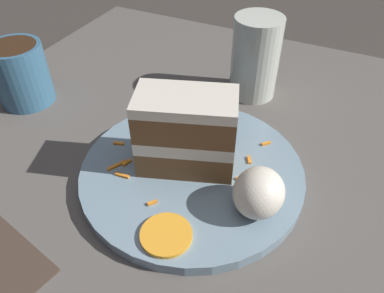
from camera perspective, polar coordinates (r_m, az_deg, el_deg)
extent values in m
plane|color=#38332D|center=(0.49, 0.15, -10.47)|extent=(6.00, 6.00, 0.00)
cube|color=#56514C|center=(0.48, 0.15, -9.45)|extent=(0.98, 0.89, 0.03)
cylinder|color=gray|center=(0.49, 0.00, -3.86)|extent=(0.29, 0.29, 0.02)
cube|color=brown|center=(0.48, -0.87, -0.89)|extent=(0.10, 0.14, 0.04)
cube|color=silver|center=(0.46, -0.91, 1.60)|extent=(0.10, 0.14, 0.02)
cube|color=brown|center=(0.45, -0.94, 4.28)|extent=(0.10, 0.14, 0.04)
cube|color=silver|center=(0.43, -0.98, 6.93)|extent=(0.10, 0.14, 0.01)
ellipsoid|color=silver|center=(0.43, 10.13, -6.93)|extent=(0.06, 0.06, 0.06)
cylinder|color=orange|center=(0.42, -4.40, -13.09)|extent=(0.06, 0.06, 0.00)
cube|color=orange|center=(0.50, -11.28, -2.74)|extent=(0.03, 0.02, 0.00)
cube|color=orange|center=(0.48, 7.91, -4.63)|extent=(0.02, 0.02, 0.00)
cube|color=orange|center=(0.50, 8.71, -2.02)|extent=(0.01, 0.01, 0.00)
cube|color=orange|center=(0.50, -9.89, -2.44)|extent=(0.01, 0.01, 0.00)
cube|color=orange|center=(0.47, 9.38, -5.13)|extent=(0.02, 0.02, 0.00)
cube|color=orange|center=(0.53, -11.10, 0.46)|extent=(0.01, 0.02, 0.00)
cube|color=orange|center=(0.48, -10.60, -4.34)|extent=(0.01, 0.02, 0.00)
cube|color=orange|center=(0.53, 11.23, 0.46)|extent=(0.01, 0.01, 0.00)
cube|color=orange|center=(0.45, -6.07, -8.51)|extent=(0.01, 0.01, 0.00)
cylinder|color=beige|center=(0.63, 9.62, 13.21)|extent=(0.08, 0.08, 0.13)
cylinder|color=silver|center=(0.65, 9.19, 9.85)|extent=(0.07, 0.07, 0.05)
cylinder|color=#386684|center=(0.66, -24.61, 9.99)|extent=(0.09, 0.09, 0.10)
cylinder|color=#382314|center=(0.65, -25.66, 13.11)|extent=(0.07, 0.07, 0.01)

